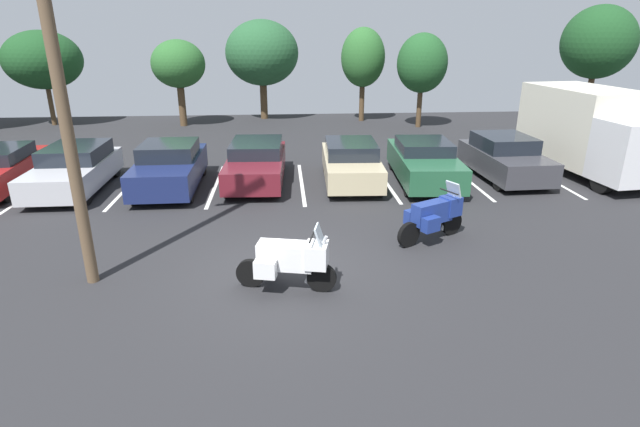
# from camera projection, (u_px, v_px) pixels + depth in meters

# --- Properties ---
(ground) EXTENTS (44.00, 44.00, 0.10)m
(ground) POSITION_uv_depth(u_px,v_px,m) (283.00, 274.00, 11.24)
(ground) COLOR #262628
(motorcycle_touring) EXTENTS (2.10, 1.04, 1.45)m
(motorcycle_touring) POSITION_uv_depth(u_px,v_px,m) (290.00, 259.00, 10.26)
(motorcycle_touring) COLOR black
(motorcycle_touring) RESTS_ON ground
(motorcycle_second) EXTENTS (1.94, 1.25, 1.46)m
(motorcycle_second) POSITION_uv_depth(u_px,v_px,m) (434.00, 215.00, 12.72)
(motorcycle_second) COLOR black
(motorcycle_second) RESTS_ON ground
(parking_stripes) EXTENTS (24.09, 5.02, 0.01)m
(parking_stripes) POSITION_uv_depth(u_px,v_px,m) (216.00, 185.00, 17.44)
(parking_stripes) COLOR silver
(parking_stripes) RESTS_ON ground
(car_silver) EXTENTS (2.00, 4.61, 1.44)m
(car_silver) POSITION_uv_depth(u_px,v_px,m) (74.00, 169.00, 16.74)
(car_silver) COLOR #B7B7BC
(car_silver) RESTS_ON ground
(car_navy) EXTENTS (1.98, 4.57, 1.55)m
(car_navy) POSITION_uv_depth(u_px,v_px,m) (170.00, 167.00, 16.84)
(car_navy) COLOR navy
(car_navy) RESTS_ON ground
(car_maroon) EXTENTS (2.07, 4.82, 1.40)m
(car_maroon) POSITION_uv_depth(u_px,v_px,m) (256.00, 162.00, 17.58)
(car_maroon) COLOR maroon
(car_maroon) RESTS_ON ground
(car_champagne) EXTENTS (2.03, 4.50, 1.44)m
(car_champagne) POSITION_uv_depth(u_px,v_px,m) (351.00, 163.00, 17.51)
(car_champagne) COLOR #C1B289
(car_champagne) RESTS_ON ground
(car_green) EXTENTS (2.20, 4.96, 1.44)m
(car_green) POSITION_uv_depth(u_px,v_px,m) (424.00, 162.00, 17.64)
(car_green) COLOR #235638
(car_green) RESTS_ON ground
(car_charcoal) EXTENTS (2.06, 4.31, 1.52)m
(car_charcoal) POSITION_uv_depth(u_px,v_px,m) (505.00, 158.00, 18.06)
(car_charcoal) COLOR #38383D
(car_charcoal) RESTS_ON ground
(box_truck) EXTENTS (3.05, 6.33, 3.08)m
(box_truck) POSITION_uv_depth(u_px,v_px,m) (591.00, 130.00, 18.36)
(box_truck) COLOR silver
(box_truck) RESTS_ON ground
(utility_pole) EXTENTS (1.78, 0.52, 9.35)m
(utility_pole) POSITION_uv_depth(u_px,v_px,m) (52.00, 44.00, 9.14)
(utility_pole) COLOR brown
(utility_pole) RESTS_ON ground
(tree_left) EXTENTS (4.07, 4.07, 5.07)m
(tree_left) POSITION_uv_depth(u_px,v_px,m) (43.00, 60.00, 27.07)
(tree_left) COLOR #4C3823
(tree_left) RESTS_ON ground
(tree_far_left) EXTENTS (4.22, 4.22, 5.63)m
(tree_far_left) POSITION_uv_depth(u_px,v_px,m) (262.00, 53.00, 29.02)
(tree_far_left) COLOR #4C3823
(tree_far_left) RESTS_ON ground
(tree_right) EXTENTS (2.86, 2.86, 4.60)m
(tree_right) POSITION_uv_depth(u_px,v_px,m) (178.00, 64.00, 26.93)
(tree_right) COLOR #4C3823
(tree_right) RESTS_ON ground
(tree_far_right) EXTENTS (2.49, 2.49, 5.22)m
(tree_far_right) POSITION_uv_depth(u_px,v_px,m) (363.00, 58.00, 28.37)
(tree_far_right) COLOR #4C3823
(tree_far_right) RESTS_ON ground
(tree_center_right) EXTENTS (4.19, 4.19, 6.45)m
(tree_center_right) POSITION_uv_depth(u_px,v_px,m) (598.00, 42.00, 29.46)
(tree_center_right) COLOR #4C3823
(tree_center_right) RESTS_ON ground
(tree_center) EXTENTS (2.67, 2.67, 4.94)m
(tree_center) POSITION_uv_depth(u_px,v_px,m) (422.00, 63.00, 26.57)
(tree_center) COLOR #4C3823
(tree_center) RESTS_ON ground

